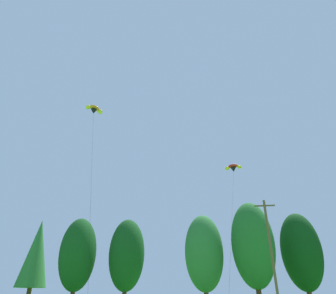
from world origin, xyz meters
TOP-DOWN VIEW (x-y plane):
  - treeline_tree_b at (-24.63, 46.91)m, footprint 4.63×4.63m
  - treeline_tree_c at (-17.06, 45.52)m, footprint 5.45×5.45m
  - treeline_tree_d at (-9.93, 47.46)m, footprint 5.46×5.46m
  - treeline_tree_e at (2.05, 43.90)m, footprint 5.31×5.31m
  - treeline_tree_f at (8.68, 43.00)m, footprint 5.68×5.68m
  - treeline_tree_g at (15.38, 45.28)m, footprint 5.36×5.36m
  - utility_pole at (9.12, 33.33)m, footprint 2.20×0.26m
  - parafoil_kite_high_orange at (-10.92, 30.76)m, footprint 5.75×8.20m
  - parafoil_kite_mid_red_yellow at (7.36, 44.98)m, footprint 4.69×17.58m

SIDE VIEW (x-z plane):
  - utility_pole at x=9.12m, z-range 0.27..12.16m
  - treeline_tree_e at x=2.05m, z-range 1.37..14.36m
  - treeline_tree_g at x=15.38m, z-range 1.39..14.56m
  - treeline_tree_c at x=-17.06m, z-range 1.42..14.94m
  - treeline_tree_d at x=-9.93m, z-range 1.43..15.00m
  - treeline_tree_b at x=-24.63m, z-range 1.74..15.52m
  - treeline_tree_f at x=8.68m, z-range 1.52..15.88m
  - parafoil_kite_mid_red_yellow at x=7.36m, z-range 10.62..30.84m
  - parafoil_kite_high_orange at x=-10.92m, z-range 12.46..35.48m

